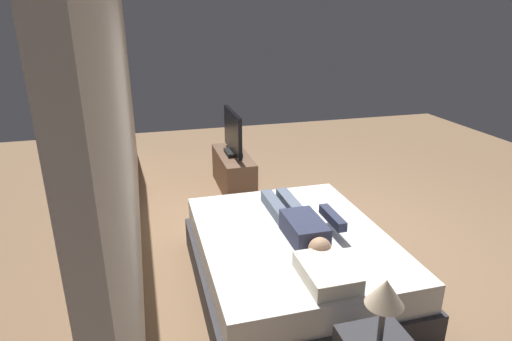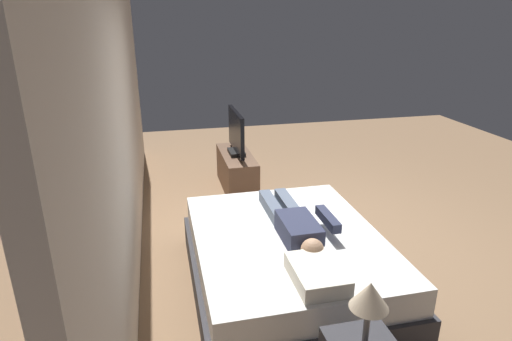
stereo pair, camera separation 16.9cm
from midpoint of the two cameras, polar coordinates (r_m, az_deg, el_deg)
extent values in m
plane|color=#8C6B4C|center=(4.72, 8.86, -9.34)|extent=(10.00, 10.00, 0.00)
cube|color=beige|center=(4.29, -16.24, 7.18)|extent=(6.40, 0.10, 2.80)
cube|color=#333338|center=(3.90, 5.35, -13.48)|extent=(2.02, 1.63, 0.30)
cube|color=white|center=(3.76, 5.48, -10.06)|extent=(1.94, 1.55, 0.24)
cube|color=silver|center=(3.12, 9.67, -13.38)|extent=(0.48, 0.34, 0.12)
cube|color=#2D334C|center=(3.59, 7.01, -7.83)|extent=(0.48, 0.28, 0.18)
sphere|color=tan|center=(3.33, 8.95, -10.41)|extent=(0.18, 0.18, 0.18)
cube|color=slate|center=(4.09, 5.50, -4.67)|extent=(0.60, 0.11, 0.11)
cube|color=slate|center=(4.04, 3.34, -4.90)|extent=(0.60, 0.11, 0.11)
cube|color=#2D334C|center=(3.72, 10.81, -6.32)|extent=(0.40, 0.08, 0.08)
cube|color=black|center=(4.01, 11.29, -6.26)|extent=(0.15, 0.04, 0.02)
cube|color=brown|center=(5.92, -1.75, -0.09)|extent=(1.10, 0.40, 0.50)
cube|color=black|center=(5.83, -1.78, 2.44)|extent=(0.32, 0.20, 0.05)
cube|color=black|center=(5.75, -1.81, 5.24)|extent=(0.88, 0.05, 0.54)
cylinder|color=#59595B|center=(2.66, 16.35, -18.90)|extent=(0.04, 0.04, 0.30)
cone|color=beige|center=(2.55, 16.78, -15.57)|extent=(0.22, 0.22, 0.16)
camera|label=1|loc=(0.08, -88.96, 0.38)|focal=30.17mm
camera|label=2|loc=(0.08, 91.04, -0.38)|focal=30.17mm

